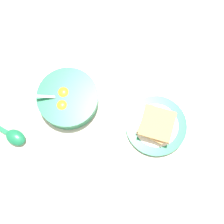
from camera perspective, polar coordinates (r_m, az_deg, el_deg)
The scene contains 5 objects.
ground_plane at distance 0.89m, azimuth -1.74°, elevation -6.40°, with size 3.00×3.00×0.00m, color beige.
egg_bowl at distance 0.90m, azimuth -8.04°, elevation 2.44°, with size 0.17×0.17×0.07m.
toast_plate at distance 0.90m, azimuth 8.04°, elevation -2.52°, with size 0.17×0.17×0.02m.
toast_sandwich at distance 0.87m, azimuth 8.25°, elevation -2.17°, with size 0.13×0.12×0.04m.
soup_spoon at distance 0.92m, azimuth -17.82°, elevation -4.10°, with size 0.07×0.14×0.03m.
Camera 1 is at (-0.05, -0.10, 0.88)m, focal length 50.00 mm.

